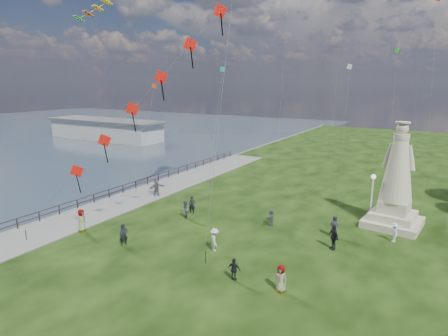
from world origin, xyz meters
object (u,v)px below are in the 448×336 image
Objects in this scene: pier_pavilion at (105,129)px; person_6 at (192,205)px; person_2 at (215,240)px; person_5 at (157,188)px; person_0 at (124,235)px; person_1 at (185,209)px; person_7 at (334,226)px; lamppost at (372,188)px; person_3 at (234,269)px; person_4 at (281,278)px; person_11 at (271,217)px; person_8 at (394,232)px; statue at (396,188)px; person_9 at (333,237)px; person_10 at (81,220)px.

person_6 is at bearing -34.29° from pier_pavilion.
person_5 reaches higher than person_2.
person_0 is 6.92m from person_2.
person_1 is 12.92m from person_7.
person_7 reaches higher than person_0.
lamppost reaches higher than person_0.
pier_pavilion is 65.88m from lamppost.
person_3 is 0.87× the size of person_4.
person_2 is at bearing -127.09° from lamppost.
person_11 is (-5.22, -0.43, -0.14)m from person_7.
person_8 is 9.62m from person_11.
person_11 is (-7.15, -5.03, -2.39)m from lamppost.
person_2 is at bearing -13.87° from person_11.
pier_pavilion is 16.55× the size of person_7.
person_2 is 1.03× the size of person_4.
pier_pavilion reaches higher than person_1.
person_4 is 14.84m from person_6.
pier_pavilion is at bearing 163.81° from statue.
statue is at bearing 110.16° from person_9.
person_4 is (6.23, -2.67, -0.02)m from person_2.
person_7 reaches higher than person_8.
person_3 is at bearing 9.73° from person_11.
person_7 is at bearing 98.36° from person_4.
statue reaches higher than pier_pavilion.
person_9 reaches higher than person_3.
lamppost is at bearing -169.59° from person_8.
lamppost is at bearing 77.18° from person_1.
lamppost is 2.30× the size of person_10.
person_5 is (-22.89, -3.87, -2.41)m from statue.
person_3 is (3.25, -2.94, -0.13)m from person_2.
person_0 is 1.00× the size of person_1.
person_7 reaches higher than person_11.
pier_pavilion is at bearing -119.74° from person_11.
pier_pavilion is 17.48× the size of person_6.
person_5 is 14.02m from person_11.
person_10 is (-21.94, -14.36, -2.42)m from statue.
person_5 reaches higher than person_11.
person_6 is at bearing -158.27° from lamppost.
person_0 is 1.03× the size of person_4.
person_5 is (-15.58, 10.98, 0.24)m from person_3.
person_4 reaches higher than person_11.
person_1 is 11.59m from person_3.
person_7 is 0.95× the size of person_10.
statue reaches higher than person_0.
person_6 is 17.29m from person_8.
person_6 is 9.73m from person_10.
person_6 is 1.12× the size of person_8.
person_5 is 19.98m from person_9.
person_5 is 1.06× the size of person_7.
statue is at bearing 75.56° from person_1.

